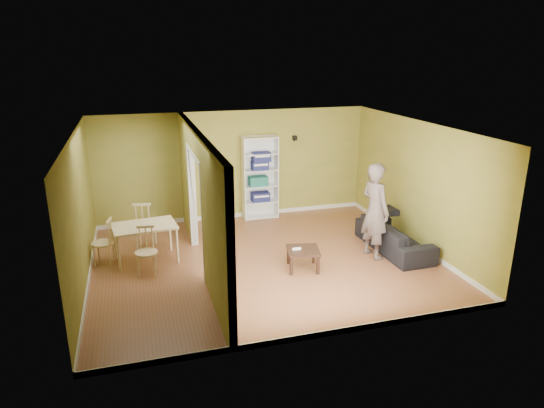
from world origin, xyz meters
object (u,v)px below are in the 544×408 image
(chair_left, at_px, (103,242))
(chair_far, at_px, (145,224))
(person, at_px, (376,203))
(dining_table, at_px, (145,229))
(coffee_table, at_px, (303,252))
(bookshelf, at_px, (259,177))
(sofa, at_px, (395,232))
(chair_near, at_px, (146,251))

(chair_left, distance_m, chair_far, 1.02)
(person, xyz_separation_m, dining_table, (-4.34, 1.05, -0.46))
(coffee_table, bearing_deg, bookshelf, 90.26)
(sofa, bearing_deg, bookshelf, 36.23)
(coffee_table, height_order, chair_left, chair_left)
(chair_near, bearing_deg, dining_table, 96.64)
(bookshelf, height_order, chair_left, bookshelf)
(bookshelf, distance_m, chair_left, 4.06)
(sofa, relative_size, chair_left, 2.22)
(chair_left, relative_size, chair_far, 0.88)
(sofa, bearing_deg, chair_near, 85.88)
(sofa, distance_m, bookshelf, 3.55)
(chair_far, bearing_deg, chair_left, 49.91)
(sofa, relative_size, chair_near, 2.24)
(sofa, height_order, chair_left, chair_left)
(sofa, relative_size, chair_far, 1.95)
(bookshelf, xyz_separation_m, chair_near, (-2.80, -2.52, -0.56))
(person, distance_m, coffee_table, 1.73)
(dining_table, xyz_separation_m, chair_near, (-0.01, -0.62, -0.21))
(person, xyz_separation_m, chair_near, (-4.35, 0.43, -0.67))
(sofa, distance_m, chair_left, 5.78)
(bookshelf, bearing_deg, chair_far, -156.19)
(bookshelf, relative_size, chair_near, 2.24)
(dining_table, bearing_deg, chair_far, 87.68)
(bookshelf, bearing_deg, dining_table, -145.80)
(sofa, distance_m, coffee_table, 2.13)
(chair_near, bearing_deg, coffee_table, -4.47)
(person, xyz_separation_m, coffee_table, (-1.53, -0.18, -0.78))
(sofa, distance_m, chair_far, 5.13)
(bookshelf, bearing_deg, person, -62.26)
(person, bearing_deg, chair_far, 55.49)
(person, relative_size, bookshelf, 1.12)
(dining_table, bearing_deg, person, -13.57)
(chair_near, bearing_deg, chair_left, 146.12)
(person, height_order, chair_left, person)
(sofa, height_order, dining_table, sofa)
(bookshelf, relative_size, chair_far, 1.96)
(person, height_order, coffee_table, person)
(chair_near, height_order, chair_far, chair_far)
(dining_table, xyz_separation_m, chair_far, (0.03, 0.68, -0.15))
(sofa, xyz_separation_m, chair_far, (-4.88, 1.57, 0.13))
(bookshelf, bearing_deg, coffee_table, -89.74)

